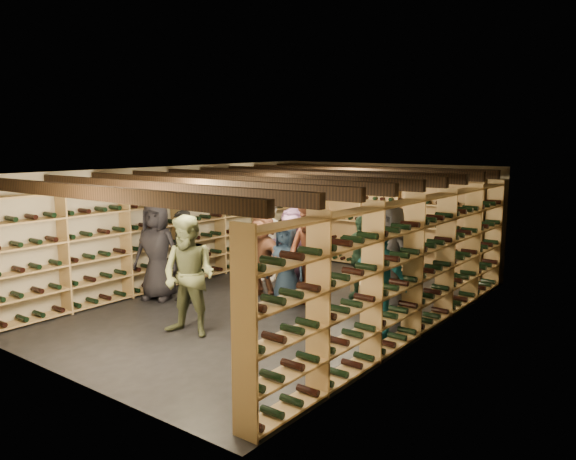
# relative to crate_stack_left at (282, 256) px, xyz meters

# --- Properties ---
(ground) EXTENTS (8.00, 8.00, 0.00)m
(ground) POSITION_rel_crate_stack_left_xyz_m (1.33, -1.86, -0.42)
(ground) COLOR black
(ground) RESTS_ON ground
(walls) EXTENTS (5.52, 8.02, 2.40)m
(walls) POSITION_rel_crate_stack_left_xyz_m (1.33, -1.86, 0.78)
(walls) COLOR tan
(walls) RESTS_ON ground
(ceiling) EXTENTS (5.50, 8.00, 0.01)m
(ceiling) POSITION_rel_crate_stack_left_xyz_m (1.33, -1.86, 1.98)
(ceiling) COLOR beige
(ceiling) RESTS_ON walls
(ceiling_joists) EXTENTS (5.40, 7.12, 0.18)m
(ceiling_joists) POSITION_rel_crate_stack_left_xyz_m (1.33, -1.86, 1.84)
(ceiling_joists) COLOR black
(ceiling_joists) RESTS_ON ground
(wine_rack_left) EXTENTS (0.32, 7.50, 2.15)m
(wine_rack_left) POSITION_rel_crate_stack_left_xyz_m (-1.24, -1.86, 0.65)
(wine_rack_left) COLOR tan
(wine_rack_left) RESTS_ON ground
(wine_rack_right) EXTENTS (0.32, 7.50, 2.15)m
(wine_rack_right) POSITION_rel_crate_stack_left_xyz_m (3.90, -1.86, 0.65)
(wine_rack_right) COLOR tan
(wine_rack_right) RESTS_ON ground
(wine_rack_back) EXTENTS (4.70, 0.30, 2.15)m
(wine_rack_back) POSITION_rel_crate_stack_left_xyz_m (1.33, 1.97, 0.65)
(wine_rack_back) COLOR tan
(wine_rack_back) RESTS_ON ground
(crate_stack_left) EXTENTS (0.57, 0.46, 0.85)m
(crate_stack_left) POSITION_rel_crate_stack_left_xyz_m (0.00, 0.00, 0.00)
(crate_stack_left) COLOR tan
(crate_stack_left) RESTS_ON ground
(crate_stack_right) EXTENTS (0.54, 0.40, 0.68)m
(crate_stack_right) POSITION_rel_crate_stack_left_xyz_m (1.15, -0.56, -0.08)
(crate_stack_right) COLOR tan
(crate_stack_right) RESTS_ON ground
(crate_loose) EXTENTS (0.56, 0.43, 0.17)m
(crate_loose) POSITION_rel_crate_stack_left_xyz_m (2.15, -0.12, -0.34)
(crate_loose) COLOR tan
(crate_loose) RESTS_ON ground
(person_0) EXTENTS (1.02, 0.84, 1.80)m
(person_0) POSITION_rel_crate_stack_left_xyz_m (-0.70, -2.85, 0.48)
(person_0) COLOR black
(person_0) RESTS_ON ground
(person_1) EXTENTS (0.68, 0.51, 1.69)m
(person_1) POSITION_rel_crate_stack_left_xyz_m (-0.16, -2.71, 0.42)
(person_1) COLOR black
(person_1) RESTS_ON ground
(person_2) EXTENTS (1.01, 0.87, 1.82)m
(person_2) POSITION_rel_crate_stack_left_xyz_m (1.25, -3.86, 0.49)
(person_2) COLOR #4F5535
(person_2) RESTS_ON ground
(person_4) EXTENTS (1.01, 0.49, 1.66)m
(person_4) POSITION_rel_crate_stack_left_xyz_m (3.51, -2.22, 0.41)
(person_4) COLOR #196575
(person_4) RESTS_ON ground
(person_5) EXTENTS (1.55, 0.80, 1.60)m
(person_5) POSITION_rel_crate_stack_left_xyz_m (0.77, -1.60, 0.37)
(person_5) COLOR brown
(person_5) RESTS_ON ground
(person_6) EXTENTS (0.80, 0.61, 1.48)m
(person_6) POSITION_rel_crate_stack_left_xyz_m (1.42, -1.70, 0.31)
(person_6) COLOR #1F314A
(person_6) RESTS_ON ground
(person_8) EXTENTS (1.09, 0.95, 1.91)m
(person_8) POSITION_rel_crate_stack_left_xyz_m (1.97, -1.76, 0.53)
(person_8) COLOR #4C2417
(person_8) RESTS_ON ground
(person_9) EXTENTS (1.29, 0.88, 1.85)m
(person_9) POSITION_rel_crate_stack_left_xyz_m (0.04, -0.56, 0.50)
(person_9) COLOR #BDB2AB
(person_9) RESTS_ON ground
(person_10) EXTENTS (0.91, 0.39, 1.55)m
(person_10) POSITION_rel_crate_stack_left_xyz_m (2.27, -0.56, 0.35)
(person_10) COLOR #254630
(person_10) RESTS_ON ground
(person_11) EXTENTS (1.65, 0.86, 1.70)m
(person_11) POSITION_rel_crate_stack_left_xyz_m (1.18, -1.20, 0.42)
(person_11) COLOR #95689C
(person_11) RESTS_ON ground
(person_12) EXTENTS (1.03, 0.80, 1.88)m
(person_12) POSITION_rel_crate_stack_left_xyz_m (3.19, -1.26, 0.52)
(person_12) COLOR #38383D
(person_12) RESTS_ON ground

